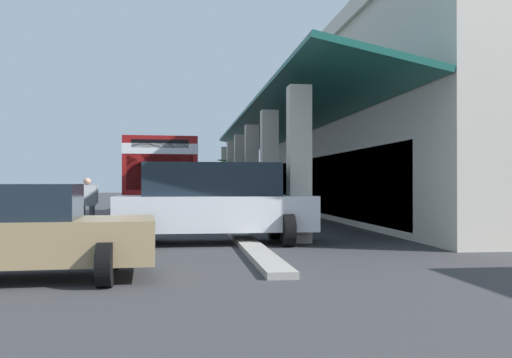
# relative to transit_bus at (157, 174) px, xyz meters

# --- Properties ---
(ground) EXTENTS (120.00, 120.00, 0.00)m
(ground) POSITION_rel_transit_bus_xyz_m (-3.91, 6.33, -1.85)
(ground) COLOR #38383A
(curb_strip) EXTENTS (36.10, 0.50, 0.12)m
(curb_strip) POSITION_rel_transit_bus_xyz_m (-1.23, 2.63, -1.79)
(curb_strip) COLOR #9E998E
(curb_strip) RESTS_ON ground
(plaza_building) EXTENTS (30.38, 14.18, 7.70)m
(plaza_building) POSITION_rel_transit_bus_xyz_m (-1.23, 12.25, 2.00)
(plaza_building) COLOR beige
(plaza_building) RESTS_ON ground
(transit_bus) EXTENTS (11.35, 3.28, 3.34)m
(transit_bus) POSITION_rel_transit_bus_xyz_m (0.00, 0.00, 0.00)
(transit_bus) COLOR maroon
(transit_bus) RESTS_ON ground
(parked_sedan_tan) EXTENTS (2.61, 4.50, 1.47)m
(parked_sedan_tan) POSITION_rel_transit_bus_xyz_m (16.29, -1.60, -1.10)
(parked_sedan_tan) COLOR #9E845B
(parked_sedan_tan) RESTS_ON ground
(parked_suv_white) EXTENTS (2.75, 4.82, 1.97)m
(parked_suv_white) POSITION_rel_transit_bus_xyz_m (11.30, 1.86, -0.84)
(parked_suv_white) COLOR silver
(parked_suv_white) RESTS_ON ground
(pedestrian) EXTENTS (0.46, 0.60, 1.63)m
(pedestrian) POSITION_rel_transit_bus_xyz_m (7.83, -1.70, -0.94)
(pedestrian) COLOR #38383D
(pedestrian) RESTS_ON ground
(potted_palm) EXTENTS (1.78, 1.63, 2.90)m
(potted_palm) POSITION_rel_transit_bus_xyz_m (-9.23, 3.91, -1.15)
(potted_palm) COLOR #4C4742
(potted_palm) RESTS_ON ground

